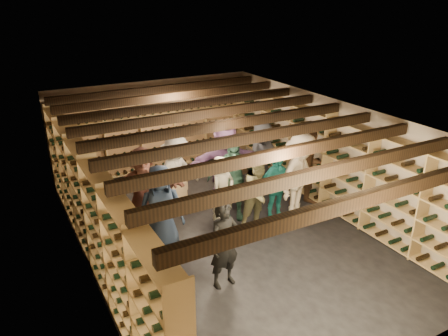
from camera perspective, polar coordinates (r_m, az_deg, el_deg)
ground at (r=9.03m, az=0.27°, el=-8.19°), size 8.00×8.00×0.00m
walls at (r=8.48m, az=0.28°, el=-1.19°), size 5.52×8.02×2.40m
ceiling at (r=8.08m, az=0.30°, el=6.64°), size 5.50×8.00×0.01m
ceiling_joists at (r=8.11m, az=0.30°, el=5.69°), size 5.40×7.12×0.18m
wine_rack_left at (r=7.75m, az=-16.69°, el=-5.63°), size 0.32×7.50×2.15m
wine_rack_right at (r=9.94m, az=13.37°, el=1.02°), size 0.32×7.50×2.15m
wine_rack_back at (r=11.81m, az=-8.77°, el=4.79°), size 4.70×0.30×2.15m
crate_stack_left at (r=9.68m, az=-6.56°, el=-3.83°), size 0.56×0.44×0.68m
crate_stack_right at (r=10.22m, az=-6.42°, el=-2.36°), size 0.51×0.34×0.68m
crate_loose at (r=11.71m, az=1.76°, el=-0.28°), size 0.52×0.36×0.17m
person_0 at (r=8.08m, az=-13.98°, el=-6.55°), size 0.81×0.59×1.54m
person_1 at (r=7.15m, az=0.07°, el=-10.01°), size 0.60×0.43×1.52m
person_2 at (r=8.79m, az=4.60°, el=-3.12°), size 0.85×0.69×1.64m
person_3 at (r=9.36m, az=9.93°, el=-0.98°), size 1.37×1.06×1.87m
person_4 at (r=9.21m, az=6.78°, el=-2.43°), size 0.88×0.38×1.50m
person_5 at (r=8.92m, az=-10.44°, el=-2.64°), size 1.69×0.87×1.75m
person_6 at (r=8.11m, az=-8.22°, el=-5.32°), size 0.93×0.72×1.70m
person_7 at (r=8.68m, az=-0.15°, el=-3.51°), size 0.68×0.56×1.60m
person_8 at (r=9.85m, az=11.07°, el=-0.09°), size 0.99×0.84×1.79m
person_9 at (r=9.49m, az=-6.15°, el=-0.84°), size 1.26×0.94×1.74m
person_10 at (r=9.13m, az=1.11°, el=-1.43°), size 1.15×0.82×1.81m
person_11 at (r=9.82m, az=0.18°, el=0.64°), size 1.84×0.87×1.91m
person_12 at (r=10.45m, az=4.96°, el=1.42°), size 0.98×0.80×1.74m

